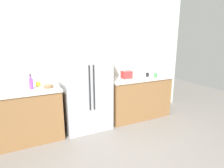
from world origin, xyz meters
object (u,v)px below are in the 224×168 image
object	(u,v)px
bowl_b	(48,86)
cup_c	(156,75)
cup_a	(147,75)
refrigerator	(86,84)
cup_b	(38,84)
bottle_a	(31,83)
toaster	(127,75)

from	to	relation	value
bowl_b	cup_c	bearing A→B (deg)	-3.38
cup_a	refrigerator	bearing A→B (deg)	178.72
cup_b	bowl_b	distance (m)	0.24
refrigerator	cup_b	size ratio (longest dim) A/B	21.37
cup_c	bowl_b	xyz separation A→B (m)	(-2.25, 0.13, -0.02)
refrigerator	cup_a	distance (m)	1.45
cup_c	bowl_b	distance (m)	2.25
cup_a	bowl_b	size ratio (longest dim) A/B	0.55
refrigerator	bowl_b	size ratio (longest dim) A/B	11.06
cup_b	refrigerator	bearing A→B (deg)	-8.58
bowl_b	refrigerator	bearing A→B (deg)	4.84
refrigerator	bottle_a	size ratio (longest dim) A/B	7.09
bottle_a	cup_b	size ratio (longest dim) A/B	3.01
cup_b	bottle_a	bearing A→B (deg)	-130.14
bottle_a	cup_a	distance (m)	2.41
refrigerator	toaster	size ratio (longest dim) A/B	8.59
toaster	cup_c	bearing A→B (deg)	-18.30
toaster	bowl_b	distance (m)	1.63
cup_a	bottle_a	bearing A→B (deg)	179.64
bottle_a	cup_a	bearing A→B (deg)	-0.36
cup_c	refrigerator	bearing A→B (deg)	172.95
refrigerator	bottle_a	xyz separation A→B (m)	(-0.96, -0.02, 0.12)
cup_a	cup_b	size ratio (longest dim) A/B	1.06
refrigerator	cup_c	distance (m)	1.56
cup_c	bowl_b	bearing A→B (deg)	176.62
bottle_a	bowl_b	world-z (taller)	bottle_a
refrigerator	cup_a	world-z (taller)	refrigerator
toaster	bowl_b	world-z (taller)	toaster
bowl_b	cup_a	bearing A→B (deg)	0.71
cup_c	cup_a	bearing A→B (deg)	123.35
bottle_a	cup_a	size ratio (longest dim) A/B	2.85
bottle_a	cup_a	world-z (taller)	bottle_a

